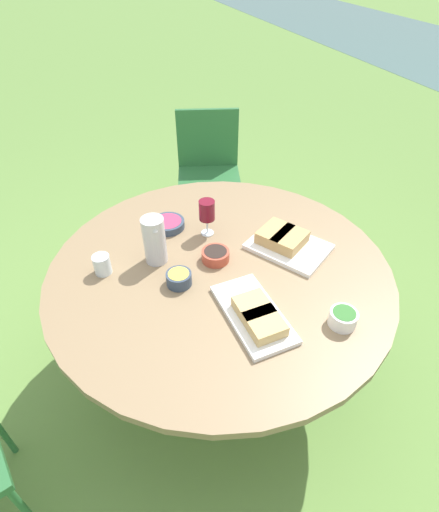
{
  "coord_description": "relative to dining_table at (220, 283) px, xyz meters",
  "views": [
    {
      "loc": [
        1.2,
        -0.46,
        1.87
      ],
      "look_at": [
        0.0,
        0.0,
        0.79
      ],
      "focal_mm": 28.0,
      "sensor_mm": 36.0,
      "label": 1
    }
  ],
  "objects": [
    {
      "name": "platter_bread_main",
      "position": [
        0.33,
        0.02,
        0.12
      ],
      "size": [
        0.39,
        0.21,
        0.07
      ],
      "color": "white",
      "rests_on": "dining_table"
    },
    {
      "name": "water_pitcher",
      "position": [
        -0.14,
        -0.24,
        0.21
      ],
      "size": [
        0.1,
        0.1,
        0.22
      ],
      "color": "silver",
      "rests_on": "dining_table"
    },
    {
      "name": "bowl_dip_red",
      "position": [
        -0.36,
        -0.13,
        0.12
      ],
      "size": [
        0.16,
        0.16,
        0.04
      ],
      "color": "#334256",
      "rests_on": "dining_table"
    },
    {
      "name": "bowl_salad",
      "position": [
        0.46,
        0.31,
        0.13
      ],
      "size": [
        0.1,
        0.1,
        0.06
      ],
      "color": "white",
      "rests_on": "dining_table"
    },
    {
      "name": "ground_plane",
      "position": [
        0.0,
        0.0,
        -0.63
      ],
      "size": [
        40.0,
        40.0,
        0.0
      ],
      "primitive_type": "plane",
      "color": "#668E42"
    },
    {
      "name": "cup_water_near",
      "position": [
        -0.14,
        -0.47,
        0.14
      ],
      "size": [
        0.07,
        0.07,
        0.09
      ],
      "color": "silver",
      "rests_on": "dining_table"
    },
    {
      "name": "dining_table",
      "position": [
        0.0,
        0.0,
        0.0
      ],
      "size": [
        1.47,
        1.47,
        0.73
      ],
      "color": "#4C4C51",
      "rests_on": "ground_plane"
    },
    {
      "name": "chair_near_left",
      "position": [
        -1.28,
        0.41,
        -0.11
      ],
      "size": [
        0.53,
        0.55,
        0.89
      ],
      "color": "#2D6B38",
      "rests_on": "ground_plane"
    },
    {
      "name": "platter_charcuterie",
      "position": [
        -0.02,
        0.33,
        0.13
      ],
      "size": [
        0.42,
        0.39,
        0.07
      ],
      "color": "white",
      "rests_on": "dining_table"
    },
    {
      "name": "wine_glass",
      "position": [
        -0.24,
        0.03,
        0.22
      ],
      "size": [
        0.07,
        0.07,
        0.18
      ],
      "color": "silver",
      "rests_on": "dining_table"
    },
    {
      "name": "bowl_olives",
      "position": [
        -0.05,
        -0.0,
        0.13
      ],
      "size": [
        0.12,
        0.12,
        0.05
      ],
      "color": "#B74733",
      "rests_on": "dining_table"
    },
    {
      "name": "bowl_fries",
      "position": [
        0.04,
        -0.19,
        0.13
      ],
      "size": [
        0.1,
        0.1,
        0.06
      ],
      "color": "#334256",
      "rests_on": "dining_table"
    }
  ]
}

